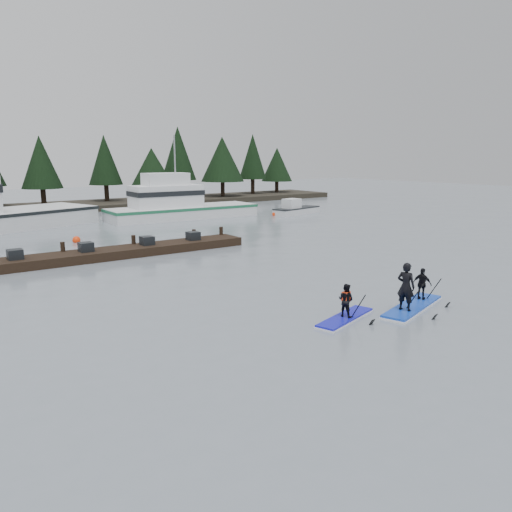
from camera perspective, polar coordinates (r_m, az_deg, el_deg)
ground at (r=18.43m, az=11.01°, el=-6.36°), size 160.00×160.00×0.00m
far_shore at (r=55.72m, az=-22.22°, el=5.15°), size 70.00×8.00×0.60m
treeline at (r=55.75m, az=-22.19°, el=4.84°), size 60.00×4.00×8.00m
fishing_boat_medium at (r=45.70m, az=-8.76°, el=5.01°), size 13.67×4.25×8.20m
skiff at (r=48.58m, az=4.67°, el=5.17°), size 5.62×2.77×0.63m
floating_dock at (r=28.98m, az=-15.02°, el=0.45°), size 14.81×2.00×0.49m
buoy_c at (r=47.07m, az=2.20°, el=4.62°), size 0.57×0.57×0.57m
buoy_b at (r=34.64m, az=-19.82°, el=1.49°), size 0.51×0.51×0.51m
paddleboard_solo at (r=17.52m, az=10.20°, el=-5.80°), size 2.96×1.49×1.78m
paddleboard_duo at (r=19.21m, az=17.43°, el=-4.12°), size 3.86×1.94×2.33m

